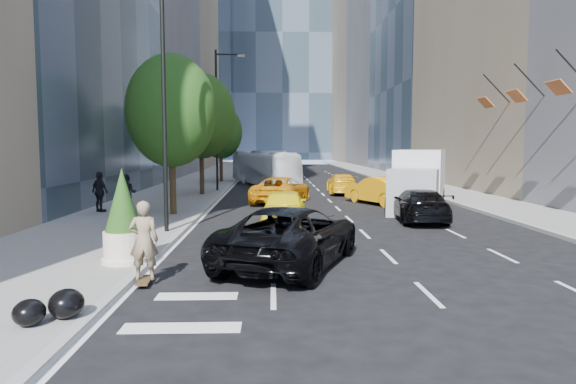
{
  "coord_description": "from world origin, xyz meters",
  "views": [
    {
      "loc": [
        -2.52,
        -15.22,
        3.34
      ],
      "look_at": [
        -1.92,
        4.19,
        1.6
      ],
      "focal_mm": 32.0,
      "sensor_mm": 36.0,
      "label": 1
    }
  ],
  "objects_px": {
    "city_bus": "(264,168)",
    "box_truck": "(418,180)",
    "black_sedan_lincoln": "(291,236)",
    "planter_shrub": "(123,218)",
    "skateboarder": "(144,246)",
    "black_sedan_mercedes": "(419,205)"
  },
  "relations": [
    {
      "from": "black_sedan_lincoln",
      "to": "box_truck",
      "type": "height_order",
      "value": "box_truck"
    },
    {
      "from": "city_bus",
      "to": "box_truck",
      "type": "xyz_separation_m",
      "value": [
        8.31,
        -17.51,
        0.12
      ]
    },
    {
      "from": "skateboarder",
      "to": "planter_shrub",
      "type": "height_order",
      "value": "planter_shrub"
    },
    {
      "from": "skateboarder",
      "to": "black_sedan_mercedes",
      "type": "bearing_deg",
      "value": -137.02
    },
    {
      "from": "city_bus",
      "to": "box_truck",
      "type": "distance_m",
      "value": 19.38
    },
    {
      "from": "skateboarder",
      "to": "black_sedan_mercedes",
      "type": "xyz_separation_m",
      "value": [
        9.6,
        10.25,
        -0.23
      ]
    },
    {
      "from": "box_truck",
      "to": "planter_shrub",
      "type": "distance_m",
      "value": 17.11
    },
    {
      "from": "black_sedan_lincoln",
      "to": "box_truck",
      "type": "relative_size",
      "value": 0.86
    },
    {
      "from": "city_bus",
      "to": "box_truck",
      "type": "bearing_deg",
      "value": -85.7
    },
    {
      "from": "skateboarder",
      "to": "black_sedan_mercedes",
      "type": "relative_size",
      "value": 0.38
    },
    {
      "from": "skateboarder",
      "to": "city_bus",
      "type": "relative_size",
      "value": 0.18
    },
    {
      "from": "box_truck",
      "to": "planter_shrub",
      "type": "bearing_deg",
      "value": -111.72
    },
    {
      "from": "black_sedan_lincoln",
      "to": "planter_shrub",
      "type": "relative_size",
      "value": 2.3
    },
    {
      "from": "skateboarder",
      "to": "box_truck",
      "type": "distance_m",
      "value": 17.86
    },
    {
      "from": "skateboarder",
      "to": "city_bus",
      "type": "distance_m",
      "value": 31.88
    },
    {
      "from": "box_truck",
      "to": "planter_shrub",
      "type": "relative_size",
      "value": 2.67
    },
    {
      "from": "black_sedan_mercedes",
      "to": "planter_shrub",
      "type": "height_order",
      "value": "planter_shrub"
    },
    {
      "from": "skateboarder",
      "to": "box_truck",
      "type": "xyz_separation_m",
      "value": [
        10.71,
        14.28,
        0.64
      ]
    },
    {
      "from": "box_truck",
      "to": "black_sedan_lincoln",
      "type": "bearing_deg",
      "value": -98.62
    },
    {
      "from": "planter_shrub",
      "to": "skateboarder",
      "type": "bearing_deg",
      "value": -60.88
    },
    {
      "from": "skateboarder",
      "to": "planter_shrub",
      "type": "relative_size",
      "value": 0.73
    },
    {
      "from": "skateboarder",
      "to": "city_bus",
      "type": "bearing_deg",
      "value": -98.22
    }
  ]
}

